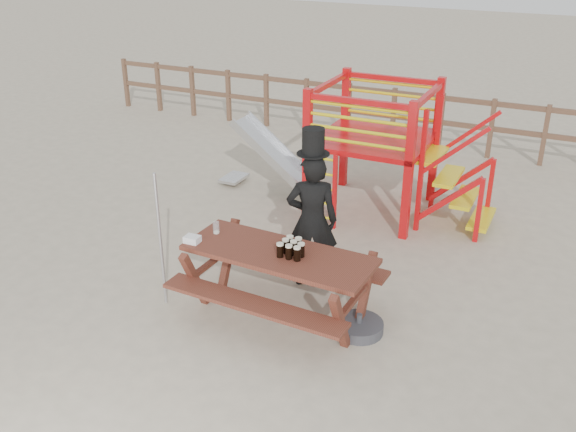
{
  "coord_description": "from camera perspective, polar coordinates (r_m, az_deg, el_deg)",
  "views": [
    {
      "loc": [
        3.18,
        -5.72,
        4.37
      ],
      "look_at": [
        0.04,
        0.8,
        1.0
      ],
      "focal_mm": 40.0,
      "sensor_mm": 36.0,
      "label": 1
    }
  ],
  "objects": [
    {
      "name": "playground_fort",
      "position": [
        10.33,
        7.19,
        6.13
      ],
      "size": [
        4.71,
        1.84,
        2.1
      ],
      "color": "red",
      "rests_on": "ground"
    },
    {
      "name": "back_fence",
      "position": [
        13.61,
        11.41,
        8.97
      ],
      "size": [
        15.09,
        0.09,
        1.2
      ],
      "color": "brown",
      "rests_on": "ground"
    },
    {
      "name": "metal_pole",
      "position": [
        7.82,
        -11.27,
        -2.17
      ],
      "size": [
        0.04,
        0.04,
        1.74
      ],
      "primitive_type": "cylinder",
      "color": "#B2B2B7",
      "rests_on": "ground"
    },
    {
      "name": "man_with_hat",
      "position": [
        8.08,
        2.15,
        -0.13
      ],
      "size": [
        0.77,
        0.65,
        2.11
      ],
      "rotation": [
        0.0,
        0.0,
        3.54
      ],
      "color": "black",
      "rests_on": "ground"
    },
    {
      "name": "paper_bag",
      "position": [
        7.71,
        -8.51,
        -2.06
      ],
      "size": [
        0.19,
        0.15,
        0.08
      ],
      "primitive_type": "cube",
      "rotation": [
        0.0,
        0.0,
        0.04
      ],
      "color": "white",
      "rests_on": "picnic_table"
    },
    {
      "name": "ground",
      "position": [
        7.87,
        -2.8,
        -8.82
      ],
      "size": [
        60.0,
        60.0,
        0.0
      ],
      "primitive_type": "plane",
      "color": "#B7A88E",
      "rests_on": "ground"
    },
    {
      "name": "picnic_table",
      "position": [
        7.58,
        -0.8,
        -5.35
      ],
      "size": [
        2.29,
        1.63,
        0.87
      ],
      "rotation": [
        0.0,
        0.0,
        -0.04
      ],
      "color": "maroon",
      "rests_on": "ground"
    },
    {
      "name": "parasol_base",
      "position": [
        7.59,
        6.32,
        -9.76
      ],
      "size": [
        0.57,
        0.57,
        0.24
      ],
      "color": "#38383D",
      "rests_on": "ground"
    },
    {
      "name": "empty_glasses",
      "position": [
        7.88,
        -6.41,
        -1.07
      ],
      "size": [
        0.08,
        0.08,
        0.15
      ],
      "color": "silver",
      "rests_on": "picnic_table"
    },
    {
      "name": "stout_pints",
      "position": [
        7.32,
        0.34,
        -2.87
      ],
      "size": [
        0.3,
        0.3,
        0.17
      ],
      "color": "black",
      "rests_on": "picnic_table"
    }
  ]
}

